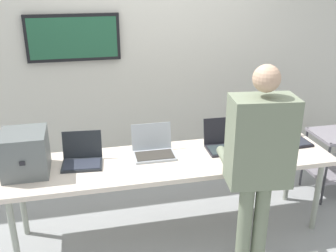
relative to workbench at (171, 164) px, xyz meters
name	(u,v)px	position (x,y,z in m)	size (l,w,h in m)	color
ground	(171,232)	(0.00, 0.00, -0.70)	(8.00, 8.00, 0.04)	#989A9B
back_wall	(146,71)	(-0.02, 1.13, 0.54)	(8.00, 0.11, 2.43)	beige
workbench	(171,164)	(0.00, 0.00, 0.00)	(2.77, 0.70, 0.73)	beige
equipment_box	(25,153)	(-1.16, 0.03, 0.22)	(0.34, 0.37, 0.34)	#5C6162
laptop_station_0	(82,157)	(-0.73, 0.09, 0.11)	(0.35, 0.31, 0.25)	#22262B
laptop_station_1	(153,148)	(-0.13, 0.13, 0.11)	(0.35, 0.30, 0.24)	#A8AFB8
laptop_station_2	(224,142)	(0.51, 0.11, 0.11)	(0.33, 0.30, 0.25)	black
laptop_station_3	(286,136)	(1.12, 0.12, 0.10)	(0.39, 0.36, 0.23)	black
person	(259,156)	(0.49, -0.62, 0.32)	(0.49, 0.63, 1.66)	slate
coffee_mug	(277,157)	(0.84, -0.25, 0.10)	(0.07, 0.07, 0.09)	#37549D
paper_sheet	(273,158)	(0.85, -0.17, 0.05)	(0.29, 0.35, 0.00)	white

